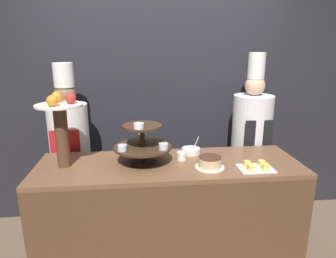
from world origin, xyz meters
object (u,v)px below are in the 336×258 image
(fruit_pedestal, at_px, (61,123))
(serving_bowl_far, at_px, (191,151))
(tiered_stand, at_px, (143,143))
(cake_square_tray, at_px, (256,167))
(chef_center_left, at_px, (251,138))
(chef_left, at_px, (70,146))
(cake_round, at_px, (210,163))
(cup_white, at_px, (182,156))

(fruit_pedestal, relative_size, serving_bowl_far, 3.64)
(tiered_stand, xyz_separation_m, cake_square_tray, (0.84, -0.20, -0.15))
(fruit_pedestal, bearing_deg, tiered_stand, -0.38)
(cake_square_tray, relative_size, chef_center_left, 0.14)
(chef_left, height_order, chef_center_left, chef_center_left)
(fruit_pedestal, bearing_deg, serving_bowl_far, 9.89)
(cake_round, bearing_deg, chef_center_left, 49.71)
(cake_square_tray, bearing_deg, chef_center_left, 71.60)
(fruit_pedestal, distance_m, chef_left, 0.66)
(cake_square_tray, bearing_deg, tiered_stand, 166.42)
(serving_bowl_far, xyz_separation_m, chef_center_left, (0.68, 0.37, -0.02))
(chef_center_left, bearing_deg, tiered_stand, -153.17)
(cup_white, relative_size, chef_center_left, 0.04)
(tiered_stand, relative_size, chef_left, 0.26)
(cup_white, relative_size, cake_square_tray, 0.30)
(chef_center_left, bearing_deg, cake_round, -130.29)
(cake_round, relative_size, chef_left, 0.13)
(cup_white, distance_m, chef_left, 1.11)
(cup_white, height_order, chef_left, chef_left)
(chef_left, bearing_deg, chef_center_left, -0.00)
(cake_round, height_order, cup_white, cake_round)
(chef_center_left, bearing_deg, cake_square_tray, -108.40)
(tiered_stand, distance_m, chef_left, 0.89)
(fruit_pedestal, distance_m, serving_bowl_far, 1.07)
(tiered_stand, height_order, cup_white, tiered_stand)
(tiered_stand, bearing_deg, serving_bowl_far, 23.49)
(tiered_stand, distance_m, cake_square_tray, 0.88)
(tiered_stand, xyz_separation_m, chef_left, (-0.67, 0.55, -0.19))
(cake_square_tray, distance_m, serving_bowl_far, 0.57)
(cup_white, distance_m, cake_square_tray, 0.58)
(tiered_stand, distance_m, cup_white, 0.34)
(cake_square_tray, bearing_deg, fruit_pedestal, 171.81)
(cake_round, distance_m, serving_bowl_far, 0.34)
(cup_white, bearing_deg, chef_left, 152.43)
(cake_round, distance_m, cake_square_tray, 0.35)
(tiered_stand, distance_m, serving_bowl_far, 0.47)
(cake_round, distance_m, cup_white, 0.26)
(tiered_stand, xyz_separation_m, fruit_pedestal, (-0.60, 0.00, 0.18))
(tiered_stand, bearing_deg, cup_white, 6.69)
(fruit_pedestal, height_order, chef_left, chef_left)
(fruit_pedestal, xyz_separation_m, cake_square_tray, (1.44, -0.21, -0.33))
(tiered_stand, xyz_separation_m, serving_bowl_far, (0.41, 0.18, -0.14))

